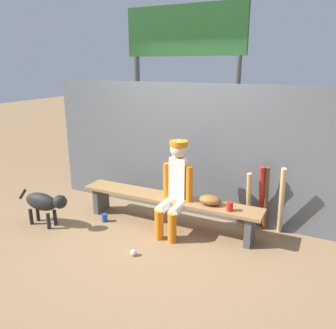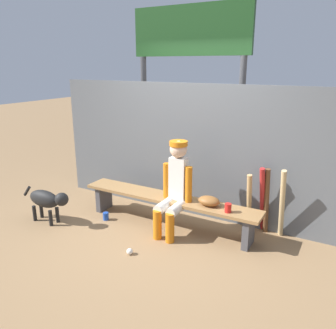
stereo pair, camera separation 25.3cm
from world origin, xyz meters
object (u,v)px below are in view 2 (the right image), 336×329
object	(u,v)px
bat_wood_dark	(266,201)
bat_wood_natural	(282,204)
scoreboard	(193,54)
bat_aluminum_red	(262,200)
baseball_glove	(209,201)
cup_on_ground	(106,216)
player_seated	(174,185)
dog	(47,200)
cup_on_bench	(228,208)
bat_wood_tan	(249,203)
dugout_bench	(168,203)
baseball	(130,251)

from	to	relation	value
bat_wood_dark	bat_wood_natural	world-z (taller)	bat_wood_natural
bat_wood_natural	scoreboard	xyz separation A→B (m)	(-1.75, 1.07, 1.81)
scoreboard	bat_aluminum_red	bearing A→B (deg)	-34.15
baseball_glove	scoreboard	bearing A→B (deg)	122.97
bat_wood_dark	cup_on_ground	bearing A→B (deg)	-160.86
player_seated	cup_on_ground	size ratio (longest dim) A/B	10.93
scoreboard	dog	size ratio (longest dim) A/B	3.86
bat_aluminum_red	cup_on_ground	bearing A→B (deg)	-160.37
baseball_glove	cup_on_bench	bearing A→B (deg)	-15.42
bat_wood_tan	scoreboard	size ratio (longest dim) A/B	0.25
dugout_bench	baseball	size ratio (longest dim) A/B	34.06
dog	player_seated	bearing A→B (deg)	20.82
bat_aluminum_red	cup_on_bench	distance (m)	0.58
dugout_bench	bat_wood_natural	size ratio (longest dim) A/B	2.66
bat_aluminum_red	dog	bearing A→B (deg)	-156.28
dugout_bench	cup_on_bench	xyz separation A→B (m)	(0.87, -0.08, 0.14)
dugout_bench	scoreboard	xyz separation A→B (m)	(-0.35, 1.45, 1.95)
baseball	cup_on_bench	distance (m)	1.27
bat_aluminum_red	bat_wood_natural	xyz separation A→B (m)	(0.26, -0.06, 0.02)
baseball	scoreboard	xyz separation A→B (m)	(-0.33, 2.31, 2.25)
bat_wood_tan	dog	xyz separation A→B (m)	(-2.49, -1.09, -0.07)
baseball_glove	baseball	bearing A→B (deg)	-125.37
bat_wood_tan	baseball	distance (m)	1.63
bat_wood_dark	player_seated	bearing A→B (deg)	-153.02
dugout_bench	cup_on_bench	world-z (taller)	cup_on_bench
player_seated	bat_wood_dark	world-z (taller)	player_seated
player_seated	cup_on_ground	bearing A→B (deg)	-169.90
dugout_bench	baseball_glove	world-z (taller)	baseball_glove
player_seated	bat_wood_natural	xyz separation A→B (m)	(1.25, 0.48, -0.17)
baseball_glove	bat_wood_natural	bearing A→B (deg)	24.66
player_seated	bat_wood_dark	size ratio (longest dim) A/B	1.35
dugout_bench	bat_aluminum_red	distance (m)	1.23
bat_wood_dark	cup_on_bench	xyz separation A→B (m)	(-0.33, -0.51, 0.03)
scoreboard	dog	xyz separation A→B (m)	(-1.14, -2.17, -1.95)
scoreboard	bat_wood_dark	bearing A→B (deg)	-33.26
bat_wood_tan	bat_aluminum_red	bearing A→B (deg)	25.85
bat_wood_natural	bat_wood_tan	bearing A→B (deg)	-178.05
bat_aluminum_red	bat_wood_dark	world-z (taller)	bat_aluminum_red
scoreboard	cup_on_ground	bearing A→B (deg)	-106.21
bat_wood_tan	bat_wood_natural	world-z (taller)	bat_wood_natural
dugout_bench	bat_wood_tan	xyz separation A→B (m)	(1.00, 0.36, 0.07)
dog	bat_wood_tan	bearing A→B (deg)	23.59
bat_wood_tan	baseball	world-z (taller)	bat_wood_tan
cup_on_bench	scoreboard	size ratio (longest dim) A/B	0.03
player_seated	scoreboard	world-z (taller)	scoreboard
baseball_glove	cup_on_bench	distance (m)	0.29
baseball_glove	cup_on_ground	world-z (taller)	baseball_glove
baseball	cup_on_ground	world-z (taller)	cup_on_ground
cup_on_ground	cup_on_bench	distance (m)	1.78
bat_wood_dark	dog	xyz separation A→B (m)	(-2.69, -1.16, -0.11)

